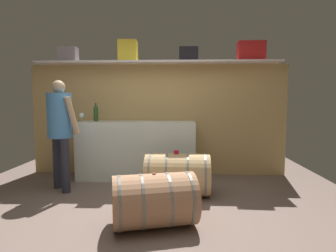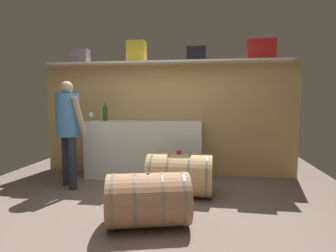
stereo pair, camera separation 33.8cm
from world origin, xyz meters
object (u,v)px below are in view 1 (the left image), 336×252
at_px(toolcase_yellow, 128,51).
at_px(toolcase_red, 251,51).
at_px(toolcase_black, 188,55).
at_px(work_cabinet, 137,150).
at_px(winemaker_pouring, 60,124).
at_px(toolcase_grey, 68,55).
at_px(wine_barrel_far, 154,200).
at_px(wine_bottle_green, 96,113).
at_px(wine_glass, 82,116).
at_px(tasting_cup, 176,152).
at_px(wine_barrel_near, 177,174).

distance_m(toolcase_yellow, toolcase_red, 2.05).
bearing_deg(toolcase_red, toolcase_black, -177.79).
bearing_deg(work_cabinet, toolcase_yellow, 132.18).
distance_m(toolcase_black, winemaker_pouring, 2.31).
distance_m(toolcase_yellow, toolcase_black, 1.02).
distance_m(toolcase_grey, toolcase_red, 3.07).
bearing_deg(toolcase_red, wine_barrel_far, -124.20).
bearing_deg(toolcase_red, toolcase_grey, -177.79).
xyz_separation_m(toolcase_grey, toolcase_black, (2.04, 0.00, -0.01)).
xyz_separation_m(wine_bottle_green, winemaker_pouring, (-0.31, -0.70, -0.12)).
relative_size(wine_bottle_green, wine_glass, 2.00).
bearing_deg(tasting_cup, toolcase_black, 79.33).
xyz_separation_m(work_cabinet, wine_barrel_far, (0.45, -1.78, -0.20)).
relative_size(wine_bottle_green, winemaker_pouring, 0.19).
xyz_separation_m(toolcase_grey, wine_barrel_near, (1.87, -0.99, -1.79)).
distance_m(work_cabinet, winemaker_pouring, 1.30).
height_order(wine_glass, wine_barrel_far, wine_glass).
bearing_deg(winemaker_pouring, wine_bottle_green, 109.87).
bearing_deg(tasting_cup, work_cabinet, 129.38).
xyz_separation_m(toolcase_black, tasting_cup, (-0.19, -0.99, -1.46)).
bearing_deg(toolcase_red, wine_bottle_green, -174.82).
bearing_deg(toolcase_red, toolcase_yellow, -177.79).
height_order(work_cabinet, wine_glass, wine_glass).
height_order(toolcase_grey, tasting_cup, toolcase_grey).
xyz_separation_m(toolcase_red, tasting_cup, (-1.22, -0.99, -1.51)).
relative_size(wine_barrel_near, tasting_cup, 13.56).
distance_m(toolcase_black, work_cabinet, 1.81).
relative_size(toolcase_grey, work_cabinet, 0.16).
bearing_deg(toolcase_yellow, winemaker_pouring, -136.39).
relative_size(toolcase_yellow, tasting_cup, 5.32).
distance_m(toolcase_red, wine_bottle_green, 2.78).
bearing_deg(toolcase_grey, work_cabinet, -10.48).
xyz_separation_m(toolcase_red, winemaker_pouring, (-2.89, -0.84, -1.14)).
relative_size(work_cabinet, wine_bottle_green, 6.31).
height_order(toolcase_grey, toolcase_red, toolcase_red).
relative_size(work_cabinet, tasting_cup, 29.39).
bearing_deg(toolcase_grey, winemaker_pouring, -79.59).
bearing_deg(wine_barrel_near, wine_glass, 158.35).
height_order(wine_barrel_far, winemaker_pouring, winemaker_pouring).
relative_size(work_cabinet, wine_glass, 12.61).
height_order(toolcase_yellow, toolcase_red, toolcase_yellow).
bearing_deg(toolcase_yellow, tasting_cup, -51.55).
relative_size(toolcase_black, winemaker_pouring, 0.20).
distance_m(wine_barrel_near, winemaker_pouring, 1.82).
height_order(work_cabinet, wine_bottle_green, wine_bottle_green).
relative_size(wine_bottle_green, tasting_cup, 4.65).
bearing_deg(toolcase_yellow, toolcase_grey, 178.56).
bearing_deg(toolcase_grey, tasting_cup, -30.21).
xyz_separation_m(wine_barrel_far, tasting_cup, (0.22, 0.96, 0.33)).
height_order(toolcase_red, work_cabinet, toolcase_red).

